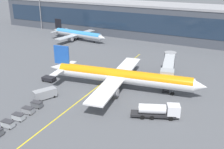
# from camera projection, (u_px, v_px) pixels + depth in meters

# --- Properties ---
(ground_plane) EXTENTS (700.00, 700.00, 0.00)m
(ground_plane) POSITION_uv_depth(u_px,v_px,m) (93.00, 97.00, 69.72)
(ground_plane) COLOR #515459
(apron_lead_in_line) EXTENTS (4.75, 79.89, 0.01)m
(apron_lead_in_line) POSITION_uv_depth(u_px,v_px,m) (90.00, 92.00, 72.27)
(apron_lead_in_line) COLOR yellow
(apron_lead_in_line) RESTS_ON ground_plane
(terminal_building) EXTENTS (214.91, 21.87, 16.44)m
(terminal_building) POSITION_uv_depth(u_px,v_px,m) (186.00, 23.00, 124.90)
(terminal_building) COLOR #424751
(terminal_building) RESTS_ON ground_plane
(main_airliner) EXTENTS (44.97, 36.13, 10.81)m
(main_airliner) POSITION_uv_depth(u_px,v_px,m) (122.00, 76.00, 73.36)
(main_airliner) COLOR white
(main_airliner) RESTS_ON ground_plane
(jet_bridge) EXTENTS (8.24, 20.58, 6.36)m
(jet_bridge) POSITION_uv_depth(u_px,v_px,m) (169.00, 65.00, 79.31)
(jet_bridge) COLOR #B2B7BC
(jet_bridge) RESTS_ON ground_plane
(fuel_tanker) EXTENTS (10.92, 6.52, 3.25)m
(fuel_tanker) POSITION_uv_depth(u_px,v_px,m) (159.00, 110.00, 59.13)
(fuel_tanker) COLOR #232326
(fuel_tanker) RESTS_ON ground_plane
(pushback_tug) EXTENTS (3.92, 2.51, 1.40)m
(pushback_tug) POSITION_uv_depth(u_px,v_px,m) (49.00, 79.00, 79.26)
(pushback_tug) COLOR black
(pushback_tug) RESTS_ON ground_plane
(lavatory_truck) EXTENTS (4.53, 6.23, 2.50)m
(lavatory_truck) POSITION_uv_depth(u_px,v_px,m) (44.00, 94.00, 68.15)
(lavatory_truck) COLOR gray
(lavatory_truck) RESTS_ON ground_plane
(baggage_cart_1) EXTENTS (2.78, 1.84, 1.48)m
(baggage_cart_1) POSITION_uv_depth(u_px,v_px,m) (8.00, 124.00, 55.70)
(baggage_cart_1) COLOR #B2B7BC
(baggage_cart_1) RESTS_ON ground_plane
(baggage_cart_2) EXTENTS (2.78, 1.84, 1.48)m
(baggage_cart_2) POSITION_uv_depth(u_px,v_px,m) (18.00, 117.00, 58.45)
(baggage_cart_2) COLOR #B2B7BC
(baggage_cart_2) RESTS_ON ground_plane
(baggage_cart_3) EXTENTS (2.78, 1.84, 1.48)m
(baggage_cart_3) POSITION_uv_depth(u_px,v_px,m) (28.00, 110.00, 61.20)
(baggage_cart_3) COLOR gray
(baggage_cart_3) RESTS_ON ground_plane
(baggage_cart_4) EXTENTS (2.78, 1.84, 1.48)m
(baggage_cart_4) POSITION_uv_depth(u_px,v_px,m) (37.00, 104.00, 63.95)
(baggage_cart_4) COLOR #595B60
(baggage_cart_4) RESTS_ON ground_plane
(commuter_jet_near) EXTENTS (32.18, 25.43, 9.13)m
(commuter_jet_near) POSITION_uv_depth(u_px,v_px,m) (78.00, 34.00, 126.85)
(commuter_jet_near) COLOR #B2B7BC
(commuter_jet_near) RESTS_ON ground_plane
(apron_light_mast_0) EXTENTS (2.80, 0.50, 22.59)m
(apron_light_mast_0) POSITION_uv_depth(u_px,v_px,m) (40.00, 6.00, 148.40)
(apron_light_mast_0) COLOR gray
(apron_light_mast_0) RESTS_ON ground_plane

